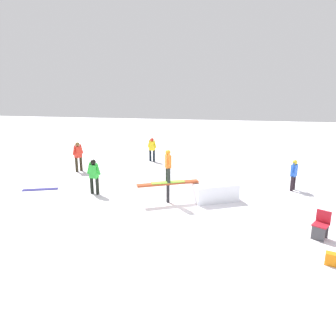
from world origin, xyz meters
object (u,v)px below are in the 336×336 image
at_px(folding_chair, 321,226).
at_px(rail_feature, 168,185).
at_px(bystander_blue, 294,173).
at_px(bystander_green, 94,175).
at_px(loose_snowboard_navy, 40,189).
at_px(backpack_on_snow, 331,259).
at_px(main_rider_on_rail, 168,167).
at_px(bystander_red, 78,155).
at_px(bystander_yellow, 152,148).

bearing_deg(folding_chair, rail_feature, -171.65).
height_order(bystander_blue, bystander_green, bystander_green).
bearing_deg(bystander_green, loose_snowboard_navy, 9.28).
xyz_separation_m(loose_snowboard_navy, backpack_on_snow, (-11.14, 4.44, 0.16)).
xyz_separation_m(main_rider_on_rail, bystander_red, (5.64, -3.87, -0.60)).
bearing_deg(loose_snowboard_navy, backpack_on_snow, 138.96).
height_order(bystander_blue, folding_chair, bystander_blue).
distance_m(main_rider_on_rail, backpack_on_snow, 6.56).
bearing_deg(folding_chair, bystander_green, -166.03).
relative_size(bystander_red, bystander_green, 1.05).
bearing_deg(backpack_on_snow, main_rider_on_rail, -18.64).
distance_m(bystander_blue, bystander_red, 11.01).
xyz_separation_m(rail_feature, folding_chair, (-5.25, 2.26, -0.30)).
bearing_deg(bystander_yellow, backpack_on_snow, 143.25).
xyz_separation_m(bystander_green, backpack_on_snow, (-8.47, 4.35, -0.70)).
height_order(rail_feature, folding_chair, folding_chair).
height_order(bystander_red, bystander_green, bystander_red).
xyz_separation_m(rail_feature, backpack_on_snow, (-5.13, 3.87, -0.55)).
bearing_deg(loose_snowboard_navy, bystander_yellow, -140.59).
bearing_deg(bystander_red, rail_feature, -94.97).
relative_size(main_rider_on_rail, folding_chair, 1.53).
relative_size(main_rider_on_rail, bystander_yellow, 0.92).
bearing_deg(rail_feature, bystander_green, -33.90).
bearing_deg(bystander_yellow, bystander_red, 59.82).
height_order(main_rider_on_rail, bystander_yellow, main_rider_on_rail).
bearing_deg(rail_feature, folding_chair, 130.92).
bearing_deg(bystander_red, bystander_blue, -67.64).
bearing_deg(bystander_green, rail_feature, -176.85).
distance_m(main_rider_on_rail, folding_chair, 5.83).
height_order(bystander_yellow, bystander_green, bystander_green).
height_order(bystander_green, folding_chair, bystander_green).
xyz_separation_m(folding_chair, backpack_on_snow, (0.13, 1.61, -0.24)).
bearing_deg(bystander_green, bystander_blue, -155.51).
distance_m(bystander_red, loose_snowboard_navy, 3.44).
relative_size(bystander_yellow, bystander_green, 0.94).
relative_size(rail_feature, loose_snowboard_navy, 1.54).
bearing_deg(bystander_blue, folding_chair, -149.99).
bearing_deg(loose_snowboard_navy, bystander_green, 158.69).
bearing_deg(loose_snowboard_navy, main_rider_on_rail, 155.27).
xyz_separation_m(bystander_green, loose_snowboard_navy, (2.67, -0.09, -0.85)).
xyz_separation_m(bystander_blue, bystander_red, (10.93, -1.37, 0.12)).
height_order(rail_feature, loose_snowboard_navy, rail_feature).
xyz_separation_m(bystander_yellow, folding_chair, (-7.46, 9.11, -0.40)).
distance_m(main_rider_on_rail, bystander_red, 6.86).
bearing_deg(bystander_yellow, folding_chair, 148.18).
bearing_deg(main_rider_on_rail, bystander_green, -32.48).
distance_m(bystander_yellow, loose_snowboard_navy, 7.39).
bearing_deg(bystander_yellow, rail_feature, 126.71).
distance_m(folding_chair, backpack_on_snow, 1.63).
bearing_deg(rail_feature, bystander_blue, 179.55).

